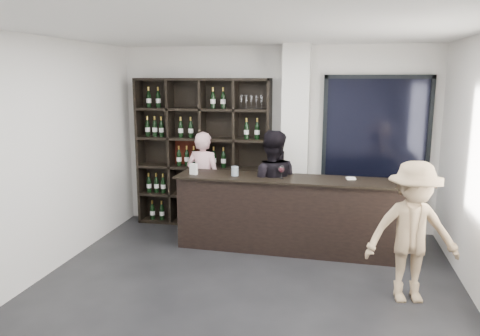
% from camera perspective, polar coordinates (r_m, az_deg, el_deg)
% --- Properties ---
extents(floor, '(5.00, 5.50, 0.01)m').
position_cam_1_polar(floor, '(5.34, 0.09, -15.95)').
color(floor, black).
rests_on(floor, ground).
extents(wine_shelf, '(2.20, 0.35, 2.40)m').
position_cam_1_polar(wine_shelf, '(7.62, -4.52, 1.83)').
color(wine_shelf, black).
rests_on(wine_shelf, floor).
extents(structural_column, '(0.40, 0.40, 2.90)m').
position_cam_1_polar(structural_column, '(7.22, 6.76, 3.27)').
color(structural_column, silver).
rests_on(structural_column, floor).
extents(glass_panel, '(1.60, 0.08, 2.10)m').
position_cam_1_polar(glass_panel, '(7.44, 16.15, 2.76)').
color(glass_panel, black).
rests_on(glass_panel, floor).
extents(tasting_counter, '(3.18, 0.66, 1.05)m').
position_cam_1_polar(tasting_counter, '(6.62, 5.96, -5.62)').
color(tasting_counter, black).
rests_on(tasting_counter, floor).
extents(taster_pink, '(0.62, 0.45, 1.57)m').
position_cam_1_polar(taster_pink, '(7.53, -4.46, -1.49)').
color(taster_pink, '#FFC2C8').
rests_on(taster_pink, floor).
extents(taster_black, '(0.88, 0.72, 1.68)m').
position_cam_1_polar(taster_black, '(6.76, 3.80, -2.48)').
color(taster_black, black).
rests_on(taster_black, floor).
extents(customer, '(1.09, 0.75, 1.56)m').
position_cam_1_polar(customer, '(5.39, 20.28, -7.39)').
color(customer, '#9F8360').
rests_on(customer, floor).
extents(wine_glass, '(0.11, 0.11, 0.20)m').
position_cam_1_polar(wine_glass, '(6.41, 5.08, -0.41)').
color(wine_glass, white).
rests_on(wine_glass, tasting_counter).
extents(spit_cup, '(0.12, 0.12, 0.14)m').
position_cam_1_polar(spit_cup, '(6.57, -0.63, -0.38)').
color(spit_cup, silver).
rests_on(spit_cup, tasting_counter).
extents(napkin_stack, '(0.14, 0.14, 0.02)m').
position_cam_1_polar(napkin_stack, '(6.55, 13.36, -1.24)').
color(napkin_stack, white).
rests_on(napkin_stack, tasting_counter).
extents(card_stand, '(0.12, 0.08, 0.16)m').
position_cam_1_polar(card_stand, '(6.69, -5.68, -0.12)').
color(card_stand, white).
rests_on(card_stand, tasting_counter).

